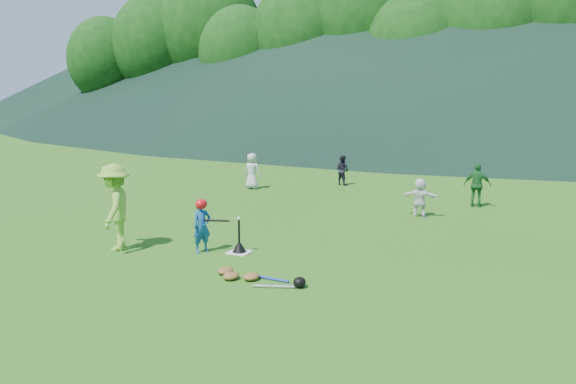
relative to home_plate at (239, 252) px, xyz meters
The scene contains 15 objects.
ground 0.01m from the home_plate, ahead, with size 120.00×120.00×0.00m, color #2F6316.
home_plate is the anchor object (origin of this frame).
baseball 0.73m from the home_plate, ahead, with size 0.08×0.08×0.08m, color white.
batter_child 0.96m from the home_plate, 159.26° to the right, with size 0.41×0.27×1.11m, color #144B8D.
adult_coach 2.81m from the home_plate, 161.36° to the right, with size 1.20×0.69×1.85m, color #83BF38.
fielder_a 8.14m from the home_plate, 115.89° to the left, with size 0.62×0.40×1.26m, color silver.
fielder_b 9.48m from the home_plate, 95.63° to the left, with size 0.54×0.42×1.11m, color black.
fielder_c 8.22m from the home_plate, 60.61° to the left, with size 0.77×0.32×1.31m, color #1F682B.
fielder_d 5.82m from the home_plate, 61.59° to the left, with size 0.99×0.31×1.06m, color white.
batting_tee 0.12m from the home_plate, ahead, with size 0.30×0.30×0.68m.
batter_gear 1.25m from the home_plate, 158.89° to the right, with size 0.73×0.26×0.47m.
equipment_pile 1.81m from the home_plate, 54.27° to the right, with size 1.80×0.63×0.19m.
outfield_fence 28.01m from the home_plate, 90.00° to the left, with size 70.07×0.08×1.33m.
tree_line 34.81m from the home_plate, 89.65° to the left, with size 70.04×11.40×14.82m.
distant_hills 83.52m from the home_plate, 95.33° to the left, with size 155.00×140.00×32.00m.
Camera 1 is at (5.61, -9.99, 3.29)m, focal length 35.00 mm.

